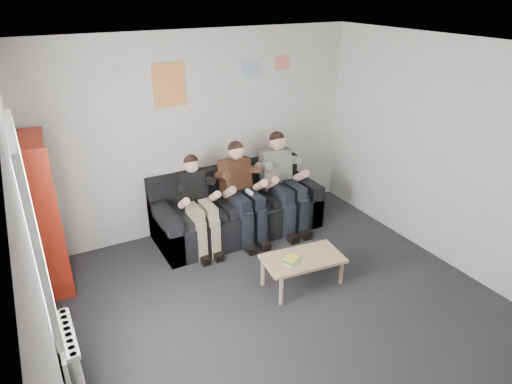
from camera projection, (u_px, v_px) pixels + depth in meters
room_shell at (306, 207)px, 4.16m from camera, size 5.00×5.00×5.00m
sofa at (236, 210)px, 6.37m from camera, size 2.27×0.93×0.88m
bookshelf at (46, 215)px, 5.02m from camera, size 0.27×0.80×1.77m
coffee_table at (303, 261)px, 5.21m from camera, size 0.91×0.50×0.36m
game_cases at (292, 261)px, 5.09m from camera, size 0.20×0.18×0.04m
person_left at (198, 205)px, 5.80m from camera, size 0.36×0.77×1.26m
person_middle at (243, 193)px, 6.06m from camera, size 0.40×0.85×1.33m
person_right at (283, 183)px, 6.33m from camera, size 0.42×0.89×1.37m
radiator at (74, 359)px, 3.80m from camera, size 0.10×0.64×0.60m
window at (49, 296)px, 3.49m from camera, size 0.05×1.30×2.36m
poster_large at (169, 85)px, 5.68m from camera, size 0.42×0.01×0.55m
poster_blue at (251, 69)px, 6.14m from camera, size 0.25×0.01×0.20m
poster_pink at (282, 63)px, 6.33m from camera, size 0.22×0.01×0.18m
poster_sign at (119, 73)px, 5.33m from camera, size 0.20×0.01×0.14m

